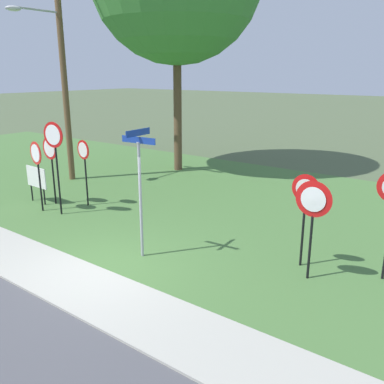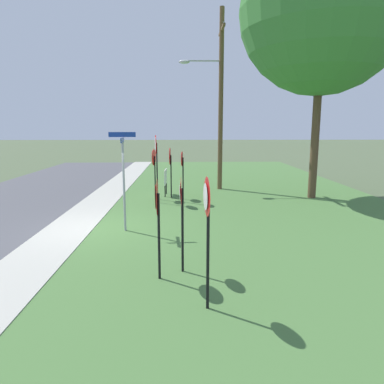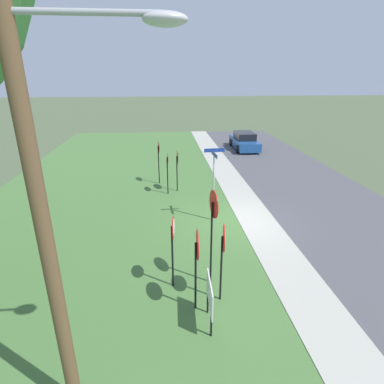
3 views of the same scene
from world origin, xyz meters
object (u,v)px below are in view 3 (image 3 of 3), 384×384
object	(u,v)px
stop_sign_near_left	(173,238)
yield_sign_near_right	(177,161)
stop_sign_far_center	(213,217)
street_name_post	(214,179)
stop_sign_near_right	(223,247)
utility_pole	(40,151)
parked_sedan_distant	(244,141)
notice_board	(210,296)
yield_sign_far_left	(159,152)
yield_sign_near_left	(168,164)
stop_sign_far_left	(197,254)

from	to	relation	value
stop_sign_near_left	yield_sign_near_right	size ratio (longest dim) A/B	1.01
stop_sign_far_center	street_name_post	size ratio (longest dim) A/B	0.94
stop_sign_near_right	utility_pole	bearing A→B (deg)	138.98
street_name_post	parked_sedan_distant	world-z (taller)	street_name_post
stop_sign_near_left	parked_sedan_distant	world-z (taller)	stop_sign_near_left
notice_board	parked_sedan_distant	distance (m)	19.91
stop_sign_far_center	notice_board	xyz separation A→B (m)	(-1.64, 0.31, -1.30)
stop_sign_near_right	stop_sign_far_center	bearing A→B (deg)	19.73
yield_sign_near_right	yield_sign_far_left	distance (m)	1.64
stop_sign_near_right	yield_sign_far_left	bearing A→B (deg)	18.16
stop_sign_far_center	yield_sign_far_left	world-z (taller)	stop_sign_far_center
stop_sign_far_center	yield_sign_near_left	size ratio (longest dim) A/B	1.33
stop_sign_near_right	yield_sign_near_right	size ratio (longest dim) A/B	1.03
stop_sign_near_left	yield_sign_near_right	distance (m)	7.95
parked_sedan_distant	stop_sign_far_left	bearing A→B (deg)	162.83
street_name_post	notice_board	xyz separation A→B (m)	(-5.84, 1.01, -1.00)
utility_pole	notice_board	world-z (taller)	utility_pole
yield_sign_near_left	notice_board	bearing A→B (deg)	-176.02
stop_sign_far_center	parked_sedan_distant	xyz separation A→B (m)	(17.42, -5.44, -1.53)
yield_sign_near_left	utility_pole	distance (m)	11.54
notice_board	utility_pole	bearing A→B (deg)	125.89
stop_sign_near_left	yield_sign_near_right	world-z (taller)	stop_sign_near_left
stop_sign_near_right	parked_sedan_distant	size ratio (longest dim) A/B	0.52
yield_sign_near_right	parked_sedan_distant	world-z (taller)	yield_sign_near_right
stop_sign_near_right	street_name_post	bearing A→B (deg)	2.21
stop_sign_far_left	notice_board	distance (m)	1.04
parked_sedan_distant	stop_sign_far_center	bearing A→B (deg)	163.46
stop_sign_far_center	notice_board	bearing A→B (deg)	162.09
stop_sign_far_center	street_name_post	distance (m)	4.27
stop_sign_far_left	parked_sedan_distant	world-z (taller)	stop_sign_far_left
yield_sign_near_left	yield_sign_far_left	bearing A→B (deg)	13.98
yield_sign_near_right	notice_board	world-z (taller)	yield_sign_near_right
yield_sign_near_left	street_name_post	bearing A→B (deg)	-152.39
stop_sign_far_left	yield_sign_near_right	size ratio (longest dim) A/B	1.05
stop_sign_near_right	yield_sign_far_left	distance (m)	10.11
stop_sign_near_right	parked_sedan_distant	xyz separation A→B (m)	(18.20, -5.28, -1.03)
stop_sign_near_left	stop_sign_far_center	xyz separation A→B (m)	(0.06, -1.11, 0.55)
stop_sign_far_left	parked_sedan_distant	xyz separation A→B (m)	(18.49, -6.00, -1.07)
yield_sign_near_right	stop_sign_far_left	bearing A→B (deg)	178.93
yield_sign_far_left	stop_sign_near_left	bearing A→B (deg)	177.31
yield_sign_near_left	street_name_post	size ratio (longest dim) A/B	0.71
parked_sedan_distant	yield_sign_near_right	bearing A→B (deg)	148.55
stop_sign_far_left	yield_sign_far_left	world-z (taller)	yield_sign_far_left
utility_pole	notice_board	distance (m)	5.12
stop_sign_far_center	notice_board	world-z (taller)	stop_sign_far_center
stop_sign_far_center	stop_sign_near_right	bearing A→B (deg)	-176.09
yield_sign_near_right	street_name_post	xyz separation A→B (m)	(-3.67, -1.29, 0.20)
stop_sign_near_left	yield_sign_near_right	bearing A→B (deg)	2.12
street_name_post	parked_sedan_distant	xyz separation A→B (m)	(13.22, -4.73, -1.23)
stop_sign_near_left	yield_sign_far_left	bearing A→B (deg)	8.58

